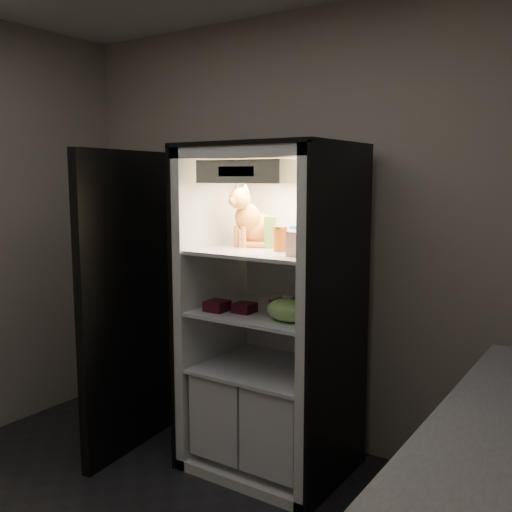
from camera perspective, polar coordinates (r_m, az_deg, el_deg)
The scene contains 16 objects.
room_shell at distance 2.17m, azimuth -18.12°, elevation 5.63°, with size 3.60×3.60×3.60m.
refrigerator at distance 3.33m, azimuth 1.73°, elevation -7.76°, with size 0.90×0.72×1.88m.
fridge_door at distance 3.59m, azimuth -12.49°, elevation -4.79°, with size 0.16×0.87×1.85m.
tabby_cat at distance 3.33m, azimuth -0.29°, elevation 3.39°, with size 0.31×0.37×0.37m.
parmesan_shaker at distance 3.23m, azimuth 1.41°, elevation 2.38°, with size 0.07×0.07×0.18m.
mayo_tub at distance 3.28m, azimuth 4.12°, elevation 1.95°, with size 0.09×0.09×0.13m.
salsa_jar at distance 3.10m, azimuth 2.45°, elevation 1.72°, with size 0.08×0.08×0.14m.
pepper_jar at distance 3.07m, azimuth 6.73°, elevation 2.21°, with size 0.12×0.12×0.20m.
cream_carton at distance 2.91m, azimuth 3.97°, elevation 1.22°, with size 0.07×0.07×0.13m, color white.
soda_can_a at distance 3.25m, azimuth 5.39°, elevation -4.44°, with size 0.06×0.06×0.12m.
soda_can_b at distance 3.13m, azimuth 4.80°, elevation -4.81°, with size 0.07×0.07×0.13m.
soda_can_c at distance 3.06m, azimuth 3.19°, elevation -5.16°, with size 0.07×0.07×0.12m.
condiment_jar at distance 3.22m, azimuth 1.79°, elevation -4.82°, with size 0.06×0.06×0.09m.
grape_bag at distance 3.00m, azimuth 3.24°, elevation -5.43°, with size 0.24×0.18×0.12m, color #87C25A.
berry_box_left at distance 3.24m, azimuth -3.91°, elevation -4.99°, with size 0.12×0.12×0.06m, color #480C1B.
berry_box_right at distance 3.20m, azimuth -1.16°, elevation -5.20°, with size 0.11×0.11×0.05m, color #480C1B.
Camera 1 is at (1.71, -1.34, 1.69)m, focal length 40.00 mm.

